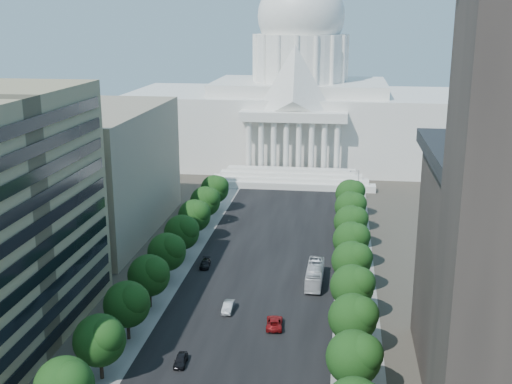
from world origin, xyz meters
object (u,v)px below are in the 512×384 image
at_px(car_silver, 228,307).
at_px(car_dark_b, 205,264).
at_px(car_dark_a, 181,360).
at_px(car_red, 274,323).
at_px(city_bus, 315,274).

height_order(car_silver, car_dark_b, car_silver).
distance_m(car_dark_a, car_red, 18.94).
xyz_separation_m(car_silver, car_dark_b, (-8.50, 19.98, -0.12)).
bearing_deg(car_dark_a, city_bus, 58.03).
bearing_deg(car_silver, car_red, -28.86).
xyz_separation_m(car_dark_a, car_red, (12.75, 14.00, 0.07)).
xyz_separation_m(car_red, city_bus, (5.88, 19.64, 0.98)).
bearing_deg(car_dark_b, car_silver, -71.17).
height_order(car_dark_a, car_silver, car_silver).
bearing_deg(car_silver, city_bus, 45.38).
relative_size(car_red, car_dark_b, 1.20).
relative_size(car_dark_a, city_bus, 0.34).
distance_m(car_red, city_bus, 20.53).
bearing_deg(car_dark_b, car_red, -59.41).
bearing_deg(city_bus, car_dark_b, 168.33).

